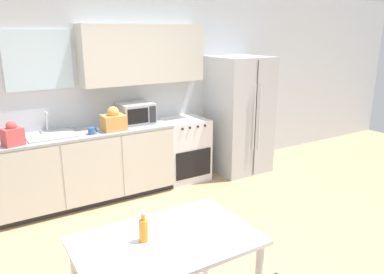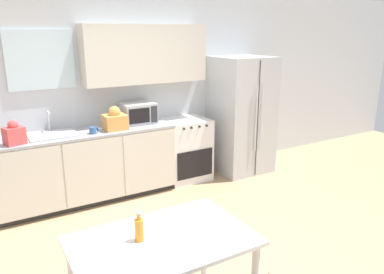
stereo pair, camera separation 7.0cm
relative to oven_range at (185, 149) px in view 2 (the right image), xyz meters
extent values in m
plane|color=tan|center=(-1.02, -1.81, -0.45)|extent=(12.00, 12.00, 0.00)
cube|color=silver|center=(-1.02, 0.32, 0.90)|extent=(12.00, 0.06, 2.70)
cube|color=silver|center=(-1.82, 0.28, 1.35)|extent=(0.79, 0.04, 0.71)
cube|color=beige|center=(-0.52, 0.13, 1.39)|extent=(1.70, 0.32, 0.77)
cube|color=#333333|center=(-1.43, 0.02, -0.41)|extent=(2.20, 0.55, 0.08)
cube|color=beige|center=(-1.43, -0.01, 0.04)|extent=(2.20, 0.61, 0.82)
cube|color=beige|center=(-2.16, -0.32, 0.04)|extent=(0.71, 0.01, 0.80)
cube|color=beige|center=(-1.43, -0.32, 0.04)|extent=(0.71, 0.01, 0.80)
cube|color=beige|center=(-0.70, -0.32, 0.04)|extent=(0.71, 0.01, 0.80)
cube|color=#9EA0A5|center=(-1.43, -0.01, 0.46)|extent=(2.22, 0.63, 0.03)
cube|color=white|center=(0.00, 0.00, 0.00)|extent=(0.65, 0.58, 0.91)
cube|color=black|center=(0.00, -0.29, -0.14)|extent=(0.57, 0.01, 0.40)
cylinder|color=#262626|center=(-0.18, -0.30, 0.40)|extent=(0.03, 0.02, 0.03)
cylinder|color=#262626|center=(-0.06, -0.30, 0.40)|extent=(0.03, 0.02, 0.03)
cylinder|color=#262626|center=(0.06, -0.30, 0.40)|extent=(0.03, 0.02, 0.03)
cylinder|color=#262626|center=(0.18, -0.30, 0.40)|extent=(0.03, 0.02, 0.03)
cube|color=silver|center=(0.95, -0.09, 0.43)|extent=(0.82, 0.77, 1.77)
cube|color=#3F3F3F|center=(0.95, -0.48, 0.43)|extent=(0.01, 0.01, 1.71)
cylinder|color=silver|center=(0.90, -0.51, 0.47)|extent=(0.02, 0.02, 0.97)
cylinder|color=silver|center=(1.00, -0.51, 0.47)|extent=(0.02, 0.02, 0.97)
cube|color=#B7BABC|center=(-1.82, -0.01, 0.49)|extent=(0.56, 0.44, 0.02)
cylinder|color=silver|center=(-1.82, 0.17, 0.62)|extent=(0.02, 0.02, 0.25)
cylinder|color=silver|center=(-1.82, 0.10, 0.73)|extent=(0.02, 0.14, 0.02)
cube|color=#B7BABC|center=(-0.69, 0.07, 0.61)|extent=(0.44, 0.38, 0.27)
cube|color=black|center=(-0.74, -0.12, 0.61)|extent=(0.28, 0.01, 0.20)
cube|color=#2D2D33|center=(-0.53, -0.12, 0.61)|extent=(0.09, 0.01, 0.22)
cylinder|color=#335999|center=(-1.39, -0.18, 0.52)|extent=(0.08, 0.08, 0.08)
torus|color=#335999|center=(-1.32, -0.18, 0.52)|extent=(0.02, 0.06, 0.06)
cube|color=#DB994C|center=(-1.08, -0.13, 0.57)|extent=(0.28, 0.24, 0.19)
sphere|color=#DB994C|center=(-1.08, -0.13, 0.70)|extent=(0.15, 0.15, 0.15)
cube|color=#D14C4C|center=(-2.25, -0.18, 0.57)|extent=(0.24, 0.22, 0.19)
sphere|color=#D14C4C|center=(-2.25, -0.18, 0.70)|extent=(0.14, 0.14, 0.11)
cube|color=white|center=(-1.60, -2.54, 0.31)|extent=(1.22, 0.78, 0.03)
cylinder|color=white|center=(-1.05, -2.21, -0.08)|extent=(0.06, 0.06, 0.75)
cylinder|color=orange|center=(-1.74, -2.48, 0.40)|extent=(0.06, 0.06, 0.16)
cylinder|color=orange|center=(-1.74, -2.48, 0.50)|extent=(0.03, 0.03, 0.04)
cylinder|color=white|center=(-1.74, -2.48, 0.53)|extent=(0.03, 0.03, 0.02)
camera|label=1|loc=(-2.62, -4.54, 1.69)|focal=35.00mm
camera|label=2|loc=(-2.56, -4.58, 1.69)|focal=35.00mm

